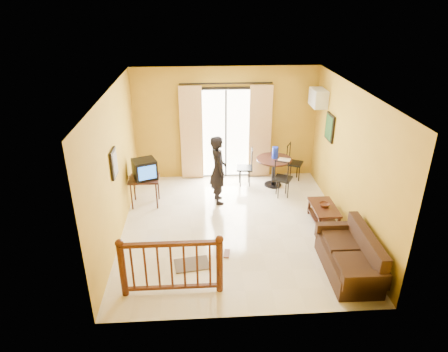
{
  "coord_description": "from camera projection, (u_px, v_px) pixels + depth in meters",
  "views": [
    {
      "loc": [
        -0.66,
        -6.96,
        4.38
      ],
      "look_at": [
        -0.19,
        0.2,
        1.05
      ],
      "focal_mm": 32.0,
      "sensor_mm": 36.0,
      "label": 1
    }
  ],
  "objects": [
    {
      "name": "water_jug",
      "position": [
        275.0,
        153.0,
        9.59
      ],
      "size": [
        0.15,
        0.15,
        0.28
      ],
      "primitive_type": "cylinder",
      "color": "#1225AF",
      "rests_on": "dining_table"
    },
    {
      "name": "doormat",
      "position": [
        192.0,
        264.0,
        7.03
      ],
      "size": [
        0.65,
        0.49,
        0.02
      ],
      "primitive_type": "cube",
      "rotation": [
        0.0,
        0.0,
        0.15
      ],
      "color": "#564B45",
      "rests_on": "ground"
    },
    {
      "name": "tv_table",
      "position": [
        144.0,
        181.0,
        8.8
      ],
      "size": [
        0.65,
        0.54,
        0.65
      ],
      "color": "black",
      "rests_on": "ground"
    },
    {
      "name": "bowl",
      "position": [
        324.0,
        205.0,
        8.14
      ],
      "size": [
        0.24,
        0.24,
        0.06
      ],
      "primitive_type": "imported",
      "rotation": [
        0.0,
        0.0,
        0.16
      ],
      "color": "#50281B",
      "rests_on": "coffee_table"
    },
    {
      "name": "stair_balustrade",
      "position": [
        171.0,
        263.0,
        6.16
      ],
      "size": [
        1.63,
        0.13,
        1.04
      ],
      "color": "#471E0F",
      "rests_on": "ground"
    },
    {
      "name": "dining_chairs",
      "position": [
        273.0,
        186.0,
        9.85
      ],
      "size": [
        1.77,
        1.41,
        0.95
      ],
      "color": "black",
      "rests_on": "ground"
    },
    {
      "name": "coffee_table",
      "position": [
        324.0,
        212.0,
        8.2
      ],
      "size": [
        0.48,
        0.87,
        0.39
      ],
      "color": "black",
      "rests_on": "ground"
    },
    {
      "name": "balcony_door",
      "position": [
        226.0,
        133.0,
        9.88
      ],
      "size": [
        2.25,
        0.14,
        2.46
      ],
      "color": "black",
      "rests_on": "ground"
    },
    {
      "name": "ground",
      "position": [
        234.0,
        226.0,
        8.18
      ],
      "size": [
        5.0,
        5.0,
        0.0
      ],
      "primitive_type": "plane",
      "color": "beige",
      "rests_on": "ground"
    },
    {
      "name": "serving_tray",
      "position": [
        284.0,
        160.0,
        9.53
      ],
      "size": [
        0.33,
        0.28,
        0.02
      ],
      "primitive_type": "cube",
      "rotation": [
        0.0,
        0.0,
        -0.41
      ],
      "color": "#F0DFCD",
      "rests_on": "dining_table"
    },
    {
      "name": "picture_left",
      "position": [
        114.0,
        163.0,
        7.22
      ],
      "size": [
        0.05,
        0.42,
        0.52
      ],
      "color": "black",
      "rests_on": "room_shell"
    },
    {
      "name": "dining_table",
      "position": [
        274.0,
        164.0,
        9.68
      ],
      "size": [
        0.86,
        0.86,
        0.71
      ],
      "color": "black",
      "rests_on": "ground"
    },
    {
      "name": "botanical_print",
      "position": [
        330.0,
        127.0,
        8.79
      ],
      "size": [
        0.05,
        0.5,
        0.6
      ],
      "color": "black",
      "rests_on": "room_shell"
    },
    {
      "name": "room_shell",
      "position": [
        235.0,
        149.0,
        7.46
      ],
      "size": [
        5.0,
        5.0,
        5.0
      ],
      "color": "white",
      "rests_on": "ground"
    },
    {
      "name": "sandals",
      "position": [
        223.0,
        254.0,
        7.3
      ],
      "size": [
        0.28,
        0.26,
        0.03
      ],
      "color": "#50281B",
      "rests_on": "ground"
    },
    {
      "name": "sofa",
      "position": [
        351.0,
        258.0,
        6.74
      ],
      "size": [
        0.76,
        1.59,
        0.76
      ],
      "rotation": [
        0.0,
        0.0,
        -0.02
      ],
      "color": "#311D13",
      "rests_on": "ground"
    },
    {
      "name": "television",
      "position": [
        145.0,
        169.0,
        8.67
      ],
      "size": [
        0.6,
        0.57,
        0.43
      ],
      "rotation": [
        0.0,
        0.0,
        0.38
      ],
      "color": "black",
      "rests_on": "tv_table"
    },
    {
      "name": "standing_person",
      "position": [
        218.0,
        170.0,
        8.82
      ],
      "size": [
        0.47,
        0.63,
        1.57
      ],
      "primitive_type": "imported",
      "rotation": [
        0.0,
        0.0,
        1.73
      ],
      "color": "black",
      "rests_on": "ground"
    },
    {
      "name": "air_conditioner",
      "position": [
        318.0,
        98.0,
        9.16
      ],
      "size": [
        0.31,
        0.6,
        0.4
      ],
      "color": "silver",
      "rests_on": "room_shell"
    }
  ]
}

